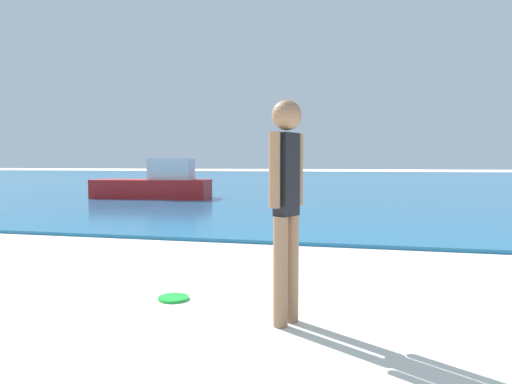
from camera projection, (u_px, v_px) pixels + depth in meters
water at (340, 179)px, 36.62m from camera, size 160.00×60.00×0.06m
person_standing at (286, 198)px, 3.67m from camera, size 0.23×0.37×1.75m
frisbee at (173, 298)px, 4.39m from camera, size 0.29×0.29×0.03m
boat_near at (156, 184)px, 16.22m from camera, size 4.08×1.69×1.35m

